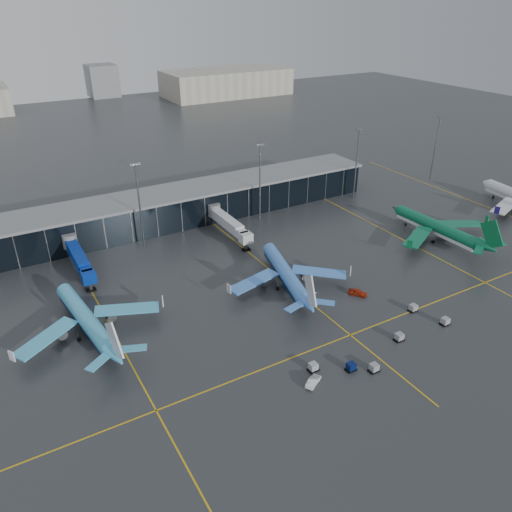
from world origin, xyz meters
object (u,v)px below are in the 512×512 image
airliner_aer_lingus (437,220)px  mobile_airstair (311,299)px  service_van_white (313,381)px  airliner_klm_near (285,265)px  service_van_red (358,292)px  airliner_arkefly (84,310)px  baggage_carts (385,343)px

airliner_aer_lingus → mobile_airstair: (-53.73, -10.15, -5.42)m
service_van_white → airliner_klm_near: bearing=-54.1°
service_van_red → service_van_white: size_ratio=1.06×
airliner_arkefly → mobile_airstair: (50.17, -14.88, -5.21)m
airliner_klm_near → baggage_carts: (4.69, -32.01, -5.06)m
baggage_carts → service_van_red: (8.34, 18.76, 0.04)m
airliner_aer_lingus → baggage_carts: (-50.15, -32.14, -5.43)m
airliner_klm_near → service_van_white: 37.57m
airliner_arkefly → service_van_red: size_ratio=8.31×
airliner_klm_near → service_van_red: bearing=-31.2°
service_van_white → service_van_red: bearing=-83.7°
airliner_arkefly → baggage_carts: bearing=-41.1°
airliner_arkefly → airliner_klm_near: bearing=-12.3°
airliner_arkefly → airliner_aer_lingus: bearing=-9.2°
airliner_aer_lingus → service_van_red: airliner_aer_lingus is taller
baggage_carts → service_van_white: 20.23m
airliner_arkefly → airliner_aer_lingus: airliner_aer_lingus is taller
mobile_airstair → service_van_white: size_ratio=0.83×
baggage_carts → airliner_klm_near: bearing=98.3°
airliner_klm_near → mobile_airstair: bearing=-69.3°
airliner_aer_lingus → mobile_airstair: bearing=-170.4°
airliner_klm_near → service_van_red: airliner_klm_near is taller
baggage_carts → airliner_arkefly: bearing=145.6°
airliner_klm_near → mobile_airstair: airliner_klm_near is taller
airliner_aer_lingus → service_van_white: (-70.30, -34.00, -5.46)m
airliner_aer_lingus → airliner_klm_near: bearing=179.0°
airliner_arkefly → baggage_carts: (53.74, -36.87, -5.22)m
service_van_white → airliner_arkefly: bearing=11.3°
airliner_klm_near → service_van_red: (13.04, -13.25, -5.02)m
airliner_klm_near → airliner_arkefly: bearing=-171.4°
airliner_klm_near → baggage_carts: bearing=-67.4°
airliner_arkefly → service_van_red: bearing=-22.9°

